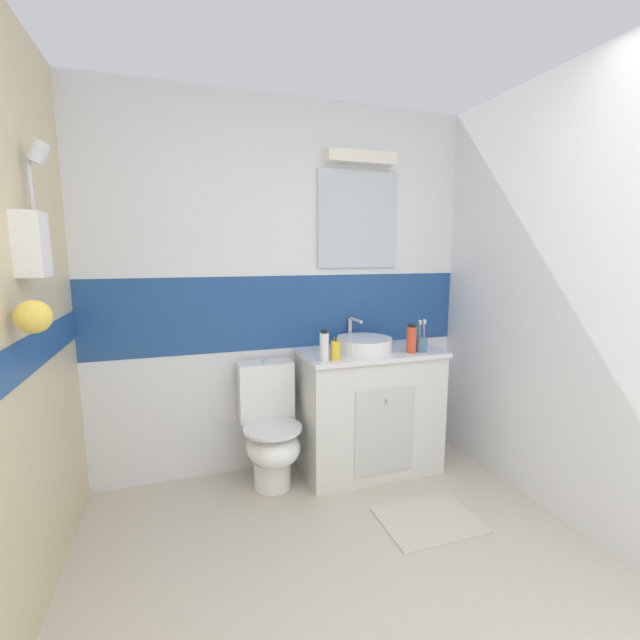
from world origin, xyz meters
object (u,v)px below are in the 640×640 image
object	(u,v)px
toilet	(270,430)
mouthwash_bottle	(411,339)
sink_basin	(363,344)
soap_dispenser	(336,350)
shampoo_bottle_tall	(324,346)
toothbrush_cup	(421,344)

from	to	relation	value
toilet	mouthwash_bottle	bearing A→B (deg)	-9.89
mouthwash_bottle	sink_basin	bearing A→B (deg)	152.19
soap_dispenser	shampoo_bottle_tall	xyz separation A→B (m)	(-0.08, -0.00, 0.03)
soap_dispenser	mouthwash_bottle	world-z (taller)	mouthwash_bottle
sink_basin	shampoo_bottle_tall	bearing A→B (deg)	-151.94
sink_basin	shampoo_bottle_tall	size ratio (longest dim) A/B	2.25
mouthwash_bottle	shampoo_bottle_tall	xyz separation A→B (m)	(-0.62, -0.03, 0.00)
toilet	shampoo_bottle_tall	size ratio (longest dim) A/B	4.16
sink_basin	toilet	size ratio (longest dim) A/B	0.54
sink_basin	mouthwash_bottle	xyz separation A→B (m)	(0.28, -0.15, 0.04)
toilet	mouthwash_bottle	world-z (taller)	mouthwash_bottle
toilet	shampoo_bottle_tall	xyz separation A→B (m)	(0.30, -0.19, 0.57)
sink_basin	shampoo_bottle_tall	distance (m)	0.38
mouthwash_bottle	soap_dispenser	bearing A→B (deg)	-177.44
soap_dispenser	toothbrush_cup	bearing A→B (deg)	2.61
toothbrush_cup	soap_dispenser	world-z (taller)	toothbrush_cup
mouthwash_bottle	shampoo_bottle_tall	size ratio (longest dim) A/B	1.00
mouthwash_bottle	shampoo_bottle_tall	world-z (taller)	same
toothbrush_cup	shampoo_bottle_tall	xyz separation A→B (m)	(-0.70, -0.03, 0.04)
soap_dispenser	mouthwash_bottle	size ratio (longest dim) A/B	0.83
mouthwash_bottle	toilet	bearing A→B (deg)	170.11
toilet	shampoo_bottle_tall	distance (m)	0.67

